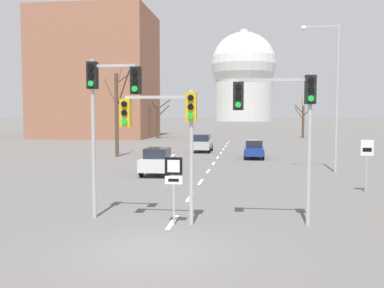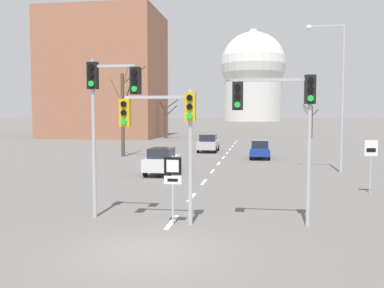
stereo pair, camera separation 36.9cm
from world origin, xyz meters
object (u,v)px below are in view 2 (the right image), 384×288
object	(u,v)px
sedan_near_left	(208,143)
sedan_mid_centre	(260,149)
traffic_signal_near_right	(284,109)
traffic_signal_near_left	(107,98)
traffic_signal_centre_tall	(167,122)
sedan_near_right	(162,161)
speed_limit_sign	(371,157)
route_sign_post	(173,178)
street_lamp_right	(336,83)

from	to	relation	value
sedan_near_left	sedan_mid_centre	distance (m)	7.59
traffic_signal_near_right	traffic_signal_near_left	world-z (taller)	traffic_signal_near_left
sedan_near_left	traffic_signal_centre_tall	bearing A→B (deg)	-86.29
sedan_near_right	sedan_mid_centre	size ratio (longest dim) A/B	0.95
traffic_signal_centre_tall	speed_limit_sign	xyz separation A→B (m)	(8.40, 7.07, -1.74)
traffic_signal_centre_tall	speed_limit_sign	size ratio (longest dim) A/B	1.77
speed_limit_sign	sedan_near_left	size ratio (longest dim) A/B	0.60
route_sign_post	sedan_near_left	size ratio (longest dim) A/B	0.55
speed_limit_sign	sedan_near_left	bearing A→B (deg)	115.76
route_sign_post	sedan_near_right	distance (m)	12.49
traffic_signal_near_left	sedan_near_right	size ratio (longest dim) A/B	1.40
sedan_near_left	sedan_mid_centre	xyz separation A→B (m)	(5.08, -5.64, -0.09)
speed_limit_sign	sedan_near_right	xyz separation A→B (m)	(-11.29, 4.90, -0.92)
traffic_signal_centre_tall	route_sign_post	bearing A→B (deg)	-24.20
traffic_signal_centre_tall	traffic_signal_near_left	xyz separation A→B (m)	(-2.29, 0.53, 0.85)
traffic_signal_centre_tall	sedan_mid_centre	distance (m)	23.03
traffic_signal_centre_tall	sedan_near_left	size ratio (longest dim) A/B	1.06
traffic_signal_near_left	street_lamp_right	bearing A→B (deg)	53.34
street_lamp_right	sedan_mid_centre	distance (m)	10.77
street_lamp_right	speed_limit_sign	bearing A→B (deg)	-86.76
route_sign_post	sedan_mid_centre	distance (m)	22.96
traffic_signal_near_right	sedan_near_left	xyz separation A→B (m)	(-5.77, 27.86, -3.07)
street_lamp_right	sedan_near_right	xyz separation A→B (m)	(-10.88, -2.37, -4.90)
traffic_signal_near_left	route_sign_post	size ratio (longest dim) A/B	2.42
street_lamp_right	traffic_signal_near_left	bearing A→B (deg)	-126.66
sedan_near_left	route_sign_post	bearing A→B (deg)	-85.84
sedan_mid_centre	traffic_signal_centre_tall	bearing A→B (deg)	-98.15
speed_limit_sign	route_sign_post	bearing A→B (deg)	-138.70
sedan_near_right	street_lamp_right	bearing A→B (deg)	12.28
traffic_signal_near_left	sedan_near_left	size ratio (longest dim) A/B	1.32
traffic_signal_near_left	sedan_mid_centre	world-z (taller)	traffic_signal_near_left
traffic_signal_near_left	sedan_near_left	bearing A→B (deg)	89.06
street_lamp_right	sedan_near_left	bearing A→B (deg)	125.16
traffic_signal_near_left	sedan_near_right	world-z (taller)	traffic_signal_near_left
traffic_signal_near_right	street_lamp_right	bearing A→B (deg)	73.76
traffic_signal_near_left	sedan_near_left	distance (m)	27.98
traffic_signal_centre_tall	route_sign_post	xyz separation A→B (m)	(0.23, -0.10, -1.89)
street_lamp_right	sedan_near_left	world-z (taller)	street_lamp_right
traffic_signal_centre_tall	sedan_near_right	distance (m)	12.60
sedan_near_right	traffic_signal_near_left	bearing A→B (deg)	-87.00
traffic_signal_centre_tall	traffic_signal_near_left	world-z (taller)	traffic_signal_near_left
route_sign_post	speed_limit_sign	bearing A→B (deg)	41.30
street_lamp_right	sedan_mid_centre	bearing A→B (deg)	119.73
route_sign_post	speed_limit_sign	distance (m)	10.88
traffic_signal_near_left	sedan_near_right	xyz separation A→B (m)	(-0.60, 11.44, -3.51)
traffic_signal_near_right	sedan_mid_centre	distance (m)	22.45
traffic_signal_near_right	sedan_mid_centre	size ratio (longest dim) A/B	1.21
traffic_signal_near_left	speed_limit_sign	distance (m)	12.80
route_sign_post	sedan_mid_centre	world-z (taller)	route_sign_post
sedan_near_right	traffic_signal_centre_tall	bearing A→B (deg)	-76.42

